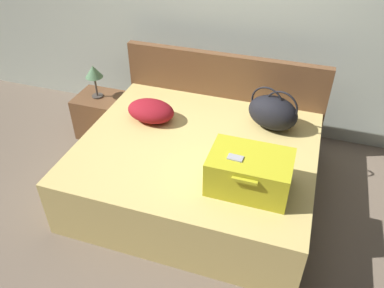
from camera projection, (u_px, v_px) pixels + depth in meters
ground_plane at (181, 224)px, 3.11m from camera, size 12.00×12.00×0.00m
back_wall at (238, 1)px, 3.58m from camera, size 8.00×0.10×2.60m
bed at (196, 169)px, 3.26m from camera, size 1.89×1.61×0.51m
headboard at (223, 99)px, 3.77m from camera, size 1.93×0.08×0.94m
hard_case_large at (250, 172)px, 2.63m from camera, size 0.56×0.41×0.28m
duffel_bag at (273, 112)px, 3.23m from camera, size 0.49×0.39×0.37m
pillow_near_headboard at (151, 111)px, 3.36m from camera, size 0.44×0.32×0.18m
nightstand at (101, 115)px, 4.01m from camera, size 0.44×0.40×0.44m
table_lamp at (94, 73)px, 3.72m from camera, size 0.17×0.17×0.34m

